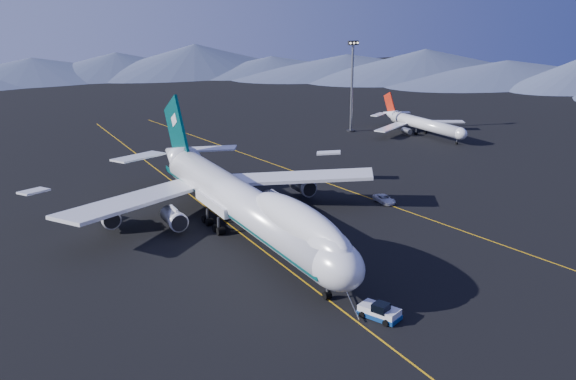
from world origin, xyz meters
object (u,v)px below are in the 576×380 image
boeing_747 (243,202)px  pushback_tug (379,313)px  service_van (384,199)px  second_jet (422,124)px  floodlight_mast (352,86)px

boeing_747 → pushback_tug: 34.46m
service_van → pushback_tug: bearing=-122.6°
second_jet → floodlight_mast: 22.78m
floodlight_mast → second_jet: bearing=-41.2°
pushback_tug → second_jet: size_ratio=0.16×
pushback_tug → service_van: pushback_tug is taller
boeing_747 → second_jet: 93.02m
pushback_tug → second_jet: second_jet is taller
pushback_tug → service_van: 46.61m
pushback_tug → second_jet: bearing=24.8°
pushback_tug → second_jet: (75.65, 83.53, 2.42)m
service_van → floodlight_mast: size_ratio=0.21×
boeing_747 → service_van: size_ratio=13.48×
second_jet → service_van: 66.42m
service_van → second_jet: bearing=49.0°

